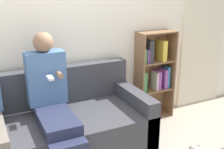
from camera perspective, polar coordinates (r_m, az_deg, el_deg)
The scene contains 5 objects.
back_wall at distance 3.26m, azimuth -10.74°, elevation 8.80°, with size 10.00×0.06×2.55m.
curtain_panel at distance 4.32m, azimuth 18.12°, elevation 8.41°, with size 0.77×0.04×2.24m.
couch at distance 3.07m, azimuth -12.88°, elevation -11.53°, with size 2.14×0.90×0.89m.
adult_seated at distance 2.84m, azimuth -11.91°, elevation -5.31°, with size 0.40×0.87×1.33m.
bookshelf at distance 3.81m, azimuth 8.46°, elevation 0.47°, with size 0.51×0.24×1.19m.
Camera 1 is at (-0.85, -2.08, 1.79)m, focal length 45.00 mm.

